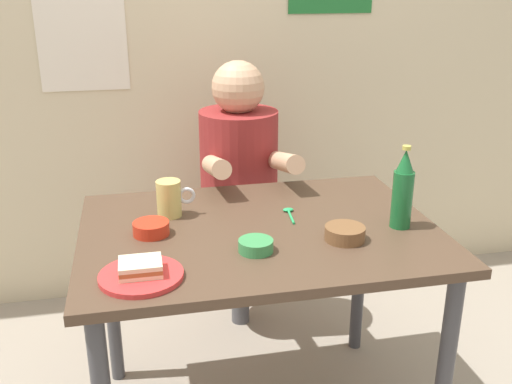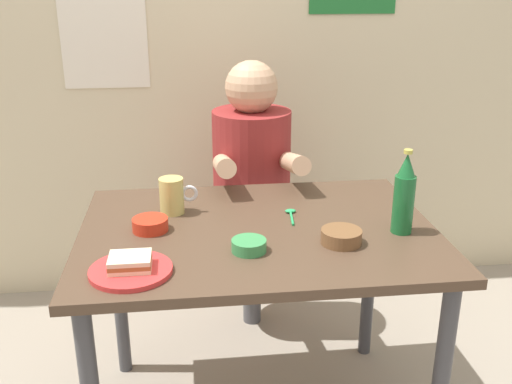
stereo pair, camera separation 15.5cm
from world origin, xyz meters
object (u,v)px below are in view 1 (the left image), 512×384
(beer_bottle, at_px, (403,191))
(sauce_bowl_chili, at_px, (151,228))
(stool, at_px, (240,251))
(sandwich, at_px, (141,267))
(beer_mug, at_px, (170,198))
(dining_table, at_px, (259,254))
(person_seated, at_px, (239,161))
(plate_orange, at_px, (141,276))

(beer_bottle, relative_size, sauce_bowl_chili, 2.38)
(stool, relative_size, sandwich, 4.09)
(sandwich, distance_m, beer_mug, 0.42)
(stool, xyz_separation_m, beer_bottle, (0.38, -0.71, 0.51))
(dining_table, bearing_deg, person_seated, 85.27)
(dining_table, xyz_separation_m, beer_mug, (-0.26, 0.15, 0.15))
(dining_table, xyz_separation_m, sandwich, (-0.37, -0.25, 0.13))
(dining_table, relative_size, beer_mug, 8.73)
(stool, bearing_deg, plate_orange, -115.43)
(stool, relative_size, beer_bottle, 1.72)
(person_seated, bearing_deg, beer_bottle, -61.57)
(stool, xyz_separation_m, sauce_bowl_chili, (-0.38, -0.61, 0.41))
(stool, bearing_deg, beer_mug, -123.46)
(dining_table, relative_size, plate_orange, 5.00)
(stool, height_order, beer_bottle, beer_bottle)
(plate_orange, distance_m, beer_mug, 0.42)
(dining_table, bearing_deg, plate_orange, -145.51)
(sandwich, height_order, beer_mug, beer_mug)
(person_seated, bearing_deg, plate_orange, -115.71)
(plate_orange, height_order, sandwich, sandwich)
(stool, bearing_deg, dining_table, -94.65)
(beer_mug, bearing_deg, sauce_bowl_chili, -116.46)
(dining_table, height_order, plate_orange, plate_orange)
(plate_orange, height_order, beer_bottle, beer_bottle)
(beer_bottle, bearing_deg, plate_orange, -167.97)
(sandwich, bearing_deg, person_seated, 64.29)
(sauce_bowl_chili, bearing_deg, dining_table, -3.12)
(plate_orange, xyz_separation_m, beer_bottle, (0.80, 0.17, 0.11))
(dining_table, height_order, sandwich, sandwich)
(dining_table, distance_m, sandwich, 0.46)
(dining_table, xyz_separation_m, beer_bottle, (0.43, -0.08, 0.21))
(plate_orange, bearing_deg, person_seated, 64.29)
(plate_orange, xyz_separation_m, sauce_bowl_chili, (0.04, 0.27, 0.02))
(sandwich, relative_size, sauce_bowl_chili, 1.00)
(dining_table, height_order, stool, dining_table)
(stool, distance_m, sandwich, 1.07)
(stool, height_order, beer_mug, beer_mug)
(person_seated, height_order, sandwich, person_seated)
(person_seated, xyz_separation_m, beer_bottle, (0.38, -0.70, 0.09))
(dining_table, relative_size, stool, 2.44)
(sandwich, bearing_deg, plate_orange, 0.00)
(person_seated, xyz_separation_m, beer_mug, (-0.31, -0.46, 0.03))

